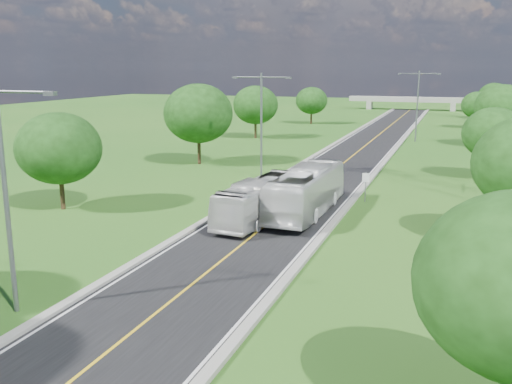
% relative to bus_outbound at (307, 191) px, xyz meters
% --- Properties ---
extents(ground, '(260.00, 260.00, 0.00)m').
position_rel_bus_outbound_xyz_m(ground, '(-1.78, 27.37, -1.75)').
color(ground, '#225B19').
rests_on(ground, ground).
extents(road, '(8.00, 150.00, 0.06)m').
position_rel_bus_outbound_xyz_m(road, '(-1.78, 33.37, -1.72)').
color(road, black).
rests_on(road, ground).
extents(curb_left, '(0.50, 150.00, 0.22)m').
position_rel_bus_outbound_xyz_m(curb_left, '(-6.03, 33.37, -1.64)').
color(curb_left, gray).
rests_on(curb_left, ground).
extents(curb_right, '(0.50, 150.00, 0.22)m').
position_rel_bus_outbound_xyz_m(curb_right, '(2.47, 33.37, -1.64)').
color(curb_right, gray).
rests_on(curb_right, ground).
extents(speed_limit_sign, '(0.55, 0.09, 2.40)m').
position_rel_bus_outbound_xyz_m(speed_limit_sign, '(3.42, 5.35, -0.15)').
color(speed_limit_sign, slate).
rests_on(speed_limit_sign, ground).
extents(overpass, '(30.00, 3.00, 3.20)m').
position_rel_bus_outbound_xyz_m(overpass, '(-1.78, 107.37, 0.66)').
color(overpass, gray).
rests_on(overpass, ground).
extents(streetlight_near_left, '(5.90, 0.25, 10.00)m').
position_rel_bus_outbound_xyz_m(streetlight_near_left, '(-7.78, -20.63, 4.19)').
color(streetlight_near_left, slate).
rests_on(streetlight_near_left, ground).
extents(streetlight_mid_left, '(5.90, 0.25, 10.00)m').
position_rel_bus_outbound_xyz_m(streetlight_mid_left, '(-7.78, 12.37, 4.19)').
color(streetlight_mid_left, slate).
rests_on(streetlight_mid_left, ground).
extents(streetlight_far_right, '(5.90, 0.25, 10.00)m').
position_rel_bus_outbound_xyz_m(streetlight_far_right, '(4.22, 45.37, 4.19)').
color(streetlight_far_right, slate).
rests_on(streetlight_far_right, ground).
extents(tree_lb, '(6.30, 6.30, 7.33)m').
position_rel_bus_outbound_xyz_m(tree_lb, '(-17.78, -4.63, 2.89)').
color(tree_lb, black).
rests_on(tree_lb, ground).
extents(tree_lc, '(7.56, 7.56, 8.79)m').
position_rel_bus_outbound_xyz_m(tree_lc, '(-16.78, 17.37, 3.82)').
color(tree_lc, black).
rests_on(tree_lc, ground).
extents(tree_ld, '(6.72, 6.72, 7.82)m').
position_rel_bus_outbound_xyz_m(tree_ld, '(-18.78, 41.37, 3.20)').
color(tree_ld, black).
rests_on(tree_ld, ground).
extents(tree_le, '(5.88, 5.88, 6.84)m').
position_rel_bus_outbound_xyz_m(tree_le, '(-16.28, 65.37, 2.58)').
color(tree_le, black).
rests_on(tree_le, ground).
extents(tree_rc, '(5.88, 5.88, 6.84)m').
position_rel_bus_outbound_xyz_m(tree_rc, '(13.22, 19.37, 2.58)').
color(tree_rc, black).
rests_on(tree_rc, ground).
extents(tree_rd, '(7.14, 7.14, 8.30)m').
position_rel_bus_outbound_xyz_m(tree_rd, '(15.22, 43.37, 3.51)').
color(tree_rd, black).
rests_on(tree_rd, ground).
extents(tree_re, '(5.46, 5.46, 6.35)m').
position_rel_bus_outbound_xyz_m(tree_re, '(12.72, 67.37, 2.27)').
color(tree_re, black).
rests_on(tree_re, ground).
extents(tree_rf, '(6.30, 6.30, 7.33)m').
position_rel_bus_outbound_xyz_m(tree_rf, '(16.22, 87.37, 2.89)').
color(tree_rf, black).
rests_on(tree_rf, ground).
extents(bus_outbound, '(3.09, 12.19, 3.38)m').
position_rel_bus_outbound_xyz_m(bus_outbound, '(0.00, 0.00, 0.00)').
color(bus_outbound, silver).
rests_on(bus_outbound, road).
extents(bus_inbound, '(3.50, 10.66, 2.92)m').
position_rel_bus_outbound_xyz_m(bus_inbound, '(-2.58, -2.76, -0.23)').
color(bus_inbound, silver).
rests_on(bus_inbound, road).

